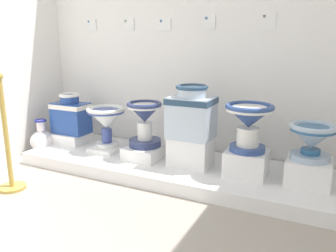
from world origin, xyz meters
name	(u,v)px	position (x,y,z in m)	size (l,w,h in m)	color
ground_plane	(71,251)	(1.70, 0.65, -0.01)	(5.40, 5.29, 0.02)	#A3998C
wall_back	(192,19)	(1.70, 2.52, 1.44)	(3.60, 0.06, 2.87)	white
display_platform	(169,166)	(1.70, 2.02, 0.06)	(2.91, 0.90, 0.12)	white
plinth_block_pale_glazed	(72,138)	(0.47, 2.08, 0.17)	(0.34, 0.31, 0.11)	white
antique_toilet_pale_glazed	(71,114)	(0.47, 2.08, 0.44)	(0.40, 0.25, 0.44)	#234492
plinth_block_slender_white	(107,148)	(0.98, 2.02, 0.14)	(0.29, 0.33, 0.05)	white
antique_toilet_slender_white	(106,119)	(0.98, 2.02, 0.46)	(0.39, 0.39, 0.41)	white
plinth_block_tall_cobalt	(145,152)	(1.45, 2.01, 0.18)	(0.33, 0.38, 0.12)	white
antique_toilet_tall_cobalt	(145,118)	(1.45, 2.01, 0.51)	(0.34, 0.34, 0.43)	navy
plinth_block_rightmost	(191,151)	(1.93, 1.99, 0.25)	(0.37, 0.28, 0.27)	white
antique_toilet_rightmost	(191,112)	(1.93, 1.99, 0.62)	(0.39, 0.32, 0.47)	silver
plinth_block_broad_patterned	(246,163)	(2.44, 1.99, 0.22)	(0.34, 0.29, 0.21)	white
antique_toilet_broad_patterned	(249,120)	(2.44, 1.99, 0.60)	(0.40, 0.40, 0.40)	#304B8C
plinth_block_squat_floral	(308,172)	(2.92, 2.02, 0.22)	(0.33, 0.32, 0.20)	white
antique_toilet_squat_floral	(312,138)	(2.92, 2.02, 0.50)	(0.35, 0.35, 0.29)	#A3BAD1
info_placard_first	(92,25)	(0.50, 2.49, 1.40)	(0.12, 0.01, 0.13)	white
info_placard_second	(129,25)	(1.00, 2.49, 1.39)	(0.13, 0.01, 0.12)	white
info_placard_third	(165,24)	(1.42, 2.49, 1.39)	(0.13, 0.01, 0.12)	white
info_placard_fourth	(210,22)	(1.90, 2.49, 1.40)	(0.11, 0.01, 0.12)	white
info_placard_fifth	(269,21)	(2.45, 2.49, 1.39)	(0.12, 0.01, 0.15)	white
decorative_vase_companion	(42,140)	(0.20, 1.90, 0.16)	(0.26, 0.26, 0.40)	navy
stanchion_post_near_left	(8,152)	(0.66, 1.10, 0.32)	(0.22, 0.22, 0.98)	#BA9741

